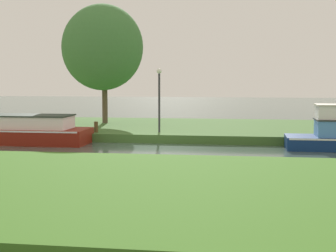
# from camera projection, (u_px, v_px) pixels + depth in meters

# --- Properties ---
(ground_plane) EXTENTS (120.00, 120.00, 0.00)m
(ground_plane) POSITION_uv_depth(u_px,v_px,m) (137.00, 149.00, 22.33)
(ground_plane) COLOR #3F524A
(riverbank_far) EXTENTS (72.00, 10.00, 0.40)m
(riverbank_far) POSITION_uv_depth(u_px,v_px,m) (163.00, 129.00, 29.20)
(riverbank_far) COLOR #3C6129
(riverbank_far) RESTS_ON ground_plane
(riverbank_near) EXTENTS (72.00, 10.00, 0.40)m
(riverbank_near) POSITION_uv_depth(u_px,v_px,m) (65.00, 189.00, 13.44)
(riverbank_near) COLOR #39691E
(riverbank_near) RESTS_ON ground_plane
(willow_tree_left) EXTENTS (4.68, 3.75, 6.81)m
(willow_tree_left) POSITION_uv_depth(u_px,v_px,m) (102.00, 47.00, 29.77)
(willow_tree_left) COLOR brown
(willow_tree_left) RESTS_ON riverbank_far
(lamp_post) EXTENTS (0.24, 0.24, 3.08)m
(lamp_post) POSITION_uv_depth(u_px,v_px,m) (159.00, 93.00, 25.22)
(lamp_post) COLOR #333338
(lamp_post) RESTS_ON riverbank_far
(mooring_post_near) EXTENTS (0.19, 0.19, 0.52)m
(mooring_post_near) POSITION_uv_depth(u_px,v_px,m) (96.00, 127.00, 25.30)
(mooring_post_near) COLOR #513C1F
(mooring_post_near) RESTS_ON riverbank_far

